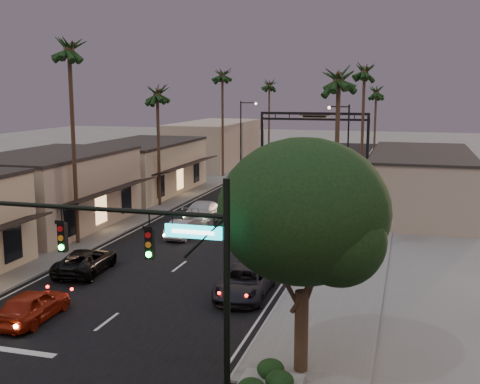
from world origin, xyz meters
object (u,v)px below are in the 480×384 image
Objects in this scene: palm_rc at (376,89)px; curbside_near at (245,282)px; palm_ld at (222,72)px; oncoming_red at (33,305)px; palm_lb at (69,43)px; oncoming_pickup at (86,261)px; palm_lc at (157,89)px; palm_rb at (365,67)px; palm_ra at (339,73)px; arch at (314,125)px; palm_far at (269,82)px; streetlight_right at (345,143)px; streetlight_left at (243,131)px; corner_tree at (305,217)px; traffic_signal at (170,259)px; oncoming_silver at (184,228)px; curbside_black at (282,256)px.

palm_rc is 2.29× the size of curbside_near.
oncoming_red is at bearing -83.41° from palm_ld.
palm_lb is 14.38m from oncoming_pickup.
palm_lc and palm_rc have the same top height.
palm_rb is at bearing -110.84° from oncoming_red.
palm_rb is (17.20, 8.00, 1.95)m from palm_lc.
palm_ld is 40.50m from oncoming_pickup.
arch is at bearing 100.59° from palm_ra.
palm_ra is 20.02m from palm_rb.
palm_ra reaches higher than oncoming_pickup.
palm_far is at bearing 107.38° from palm_ra.
palm_lc is at bearing 90.00° from palm_lb.
streetlight_right is at bearing 149.24° from palm_rb.
palm_rc is 56.90m from oncoming_red.
streetlight_left is at bearing -119.97° from arch.
palm_far is (-16.90, 14.00, 0.97)m from palm_rc.
palm_lb is 1.25× the size of palm_rc.
palm_ra reaches higher than corner_tree.
palm_lb is (-18.08, 14.55, 7.41)m from corner_tree.
palm_ld is 1.08× the size of palm_ra.
palm_rc is at bearing -111.52° from oncoming_pickup.
streetlight_right is at bearing 94.57° from palm_ra.
palm_ra is (15.52, -34.00, 6.11)m from streetlight_left.
palm_rc is (2.91, 60.00, 5.39)m from traffic_signal.
palm_rb is 20.09m from palm_rc.
palm_lc is at bearing -57.16° from oncoming_silver.
palm_ra is 0.93× the size of palm_rb.
palm_far reaches higher than oncoming_pickup.
arch is 1.15× the size of palm_far.
palm_lb is 27.94m from palm_rb.
palm_far is at bearing 140.36° from palm_rc.
palm_ld is (0.00, 19.00, 1.95)m from palm_lc.
palm_rb is at bearing 90.00° from palm_ra.
palm_ra reaches higher than curbside_black.
streetlight_right reaches higher than oncoming_pickup.
corner_tree is 0.72× the size of palm_lc.
traffic_signal is at bearing 147.95° from oncoming_red.
corner_tree is 0.67× the size of palm_ra.
palm_lc is 23.32m from curbside_black.
palm_far is at bearing 89.59° from palm_lc.
palm_ld reaches higher than arch.
palm_lc is at bearing 145.10° from palm_ra.
traffic_signal is at bearing -83.38° from curbside_black.
oncoming_pickup is at bearing 170.77° from curbside_near.
palm_rb reaches higher than palm_lc.
palm_rb is at bearing 85.84° from traffic_signal.
oncoming_silver is at bearing 110.25° from traffic_signal.
oncoming_pickup is (-13.35, -47.57, -9.77)m from palm_rc.
traffic_signal is 55.45m from streetlight_left.
traffic_signal is at bearing -137.69° from corner_tree.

